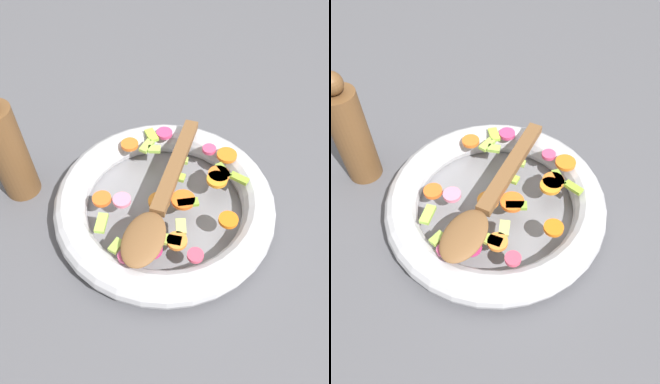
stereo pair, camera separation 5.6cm
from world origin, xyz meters
TOP-DOWN VIEW (x-y plane):
  - ground_plane at (0.00, 0.00)m, footprint 4.00×4.00m
  - skillet at (0.00, 0.00)m, footprint 0.34×0.34m
  - chopped_vegetables at (-0.01, -0.00)m, footprint 0.23×0.27m
  - wooden_spoon at (-0.00, 0.03)m, footprint 0.06×0.29m
  - pepper_mill at (0.24, 0.04)m, footprint 0.06×0.06m

SIDE VIEW (x-z plane):
  - ground_plane at x=0.00m, z-range 0.00..0.00m
  - skillet at x=0.00m, z-range 0.00..0.05m
  - chopped_vegetables at x=-0.01m, z-range 0.05..0.06m
  - wooden_spoon at x=0.00m, z-range 0.06..0.07m
  - pepper_mill at x=0.24m, z-range -0.01..0.19m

